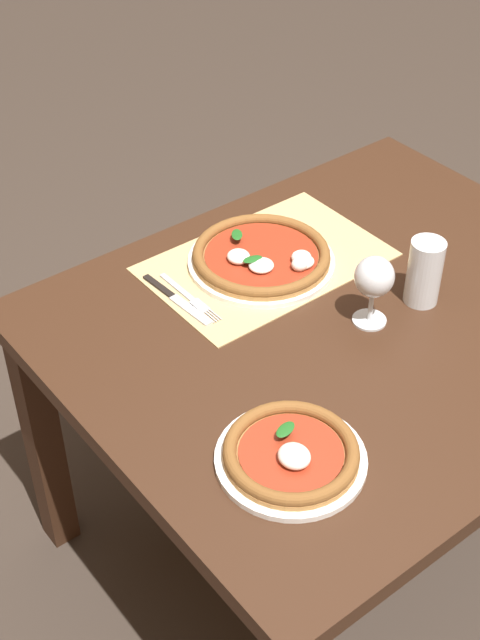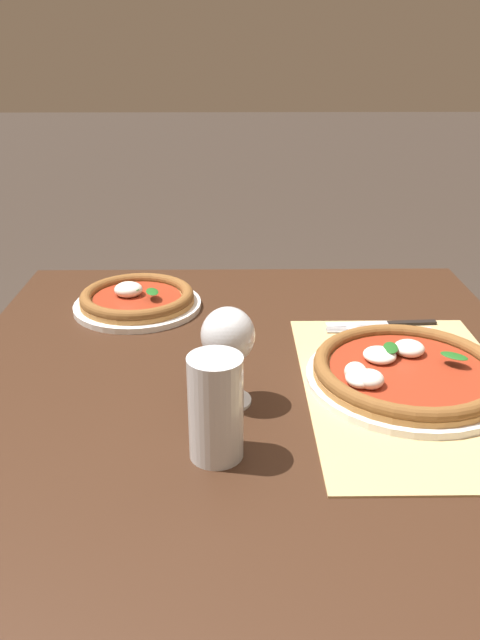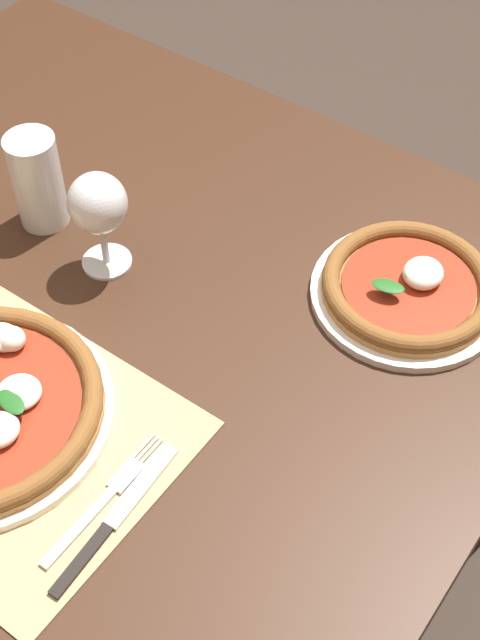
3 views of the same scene
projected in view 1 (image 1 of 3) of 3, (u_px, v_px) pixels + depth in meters
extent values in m
plane|color=#382D26|center=(331.00, 536.00, 2.30)|extent=(24.00, 24.00, 0.00)
cube|color=#382114|center=(354.00, 321.00, 1.84)|extent=(1.21, 1.00, 0.04)
cube|color=#382114|center=(375.00, 271.00, 2.60)|extent=(0.07, 0.07, 0.70)
cube|color=#382114|center=(43.00, 440.00, 2.08)|extent=(0.07, 0.07, 0.70)
cube|color=tan|center=(266.00, 262.00, 1.97)|extent=(0.52, 0.33, 0.00)
cylinder|color=white|center=(261.00, 261.00, 1.95)|extent=(0.32, 0.32, 0.01)
cylinder|color=#B77F42|center=(261.00, 257.00, 1.95)|extent=(0.30, 0.30, 0.01)
torus|color=brown|center=(261.00, 254.00, 1.94)|extent=(0.30, 0.30, 0.02)
cylinder|color=maroon|center=(261.00, 255.00, 1.94)|extent=(0.25, 0.25, 0.00)
ellipsoid|color=white|center=(239.00, 257.00, 1.92)|extent=(0.05, 0.05, 0.03)
ellipsoid|color=white|center=(303.00, 262.00, 1.90)|extent=(0.05, 0.04, 0.02)
ellipsoid|color=white|center=(301.00, 257.00, 1.92)|extent=(0.04, 0.04, 0.03)
ellipsoid|color=white|center=(261.00, 265.00, 1.90)|extent=(0.05, 0.05, 0.02)
ellipsoid|color=white|center=(300.00, 264.00, 1.89)|extent=(0.04, 0.03, 0.03)
ellipsoid|color=#1E5B1E|center=(253.00, 259.00, 1.90)|extent=(0.05, 0.03, 0.00)
ellipsoid|color=#1E5B1E|center=(237.00, 235.00, 1.97)|extent=(0.05, 0.05, 0.00)
cylinder|color=white|center=(291.00, 459.00, 1.51)|extent=(0.26, 0.26, 0.01)
cylinder|color=#B77F42|center=(291.00, 455.00, 1.51)|extent=(0.23, 0.23, 0.01)
torus|color=brown|center=(291.00, 451.00, 1.50)|extent=(0.23, 0.23, 0.02)
cylinder|color=maroon|center=(291.00, 452.00, 1.50)|extent=(0.18, 0.18, 0.00)
ellipsoid|color=white|center=(294.00, 456.00, 1.48)|extent=(0.05, 0.06, 0.03)
ellipsoid|color=#1E5B1E|center=(291.00, 451.00, 1.48)|extent=(0.05, 0.04, 0.00)
ellipsoid|color=#1E5B1E|center=(285.00, 429.00, 1.52)|extent=(0.05, 0.04, 0.00)
cylinder|color=silver|center=(369.00, 320.00, 1.81)|extent=(0.07, 0.07, 0.00)
cylinder|color=silver|center=(371.00, 307.00, 1.79)|extent=(0.01, 0.01, 0.06)
ellipsoid|color=silver|center=(374.00, 277.00, 1.74)|extent=(0.08, 0.08, 0.08)
ellipsoid|color=#C17019|center=(374.00, 281.00, 1.74)|extent=(0.07, 0.07, 0.05)
cylinder|color=silver|center=(424.00, 272.00, 1.82)|extent=(0.07, 0.07, 0.15)
cylinder|color=black|center=(423.00, 278.00, 1.83)|extent=(0.07, 0.07, 0.12)
cylinder|color=silver|center=(428.00, 251.00, 1.78)|extent=(0.07, 0.07, 0.02)
cube|color=#B7B7BC|center=(177.00, 287.00, 1.89)|extent=(0.01, 0.12, 0.00)
cube|color=#B7B7BC|center=(200.00, 306.00, 1.84)|extent=(0.02, 0.05, 0.00)
cylinder|color=#B7B7BC|center=(208.00, 318.00, 1.81)|extent=(0.00, 0.04, 0.00)
cylinder|color=#B7B7BC|center=(211.00, 317.00, 1.81)|extent=(0.00, 0.04, 0.00)
cylinder|color=#B7B7BC|center=(213.00, 316.00, 1.81)|extent=(0.00, 0.04, 0.00)
cylinder|color=#B7B7BC|center=(216.00, 314.00, 1.82)|extent=(0.00, 0.04, 0.00)
cube|color=black|center=(159.00, 286.00, 1.89)|extent=(0.02, 0.10, 0.01)
cube|color=#B7B7BC|center=(191.00, 310.00, 1.83)|extent=(0.03, 0.12, 0.00)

